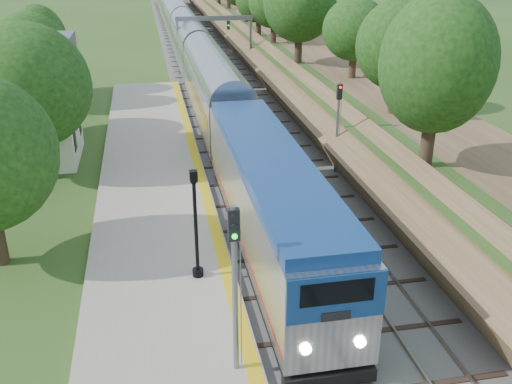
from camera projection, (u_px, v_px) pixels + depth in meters
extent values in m
cube|color=#4C4944|center=(206.00, 64.00, 68.08)|extent=(9.50, 170.00, 0.12)
cube|color=gray|center=(183.00, 64.00, 67.55)|extent=(0.08, 170.00, 0.16)
cube|color=gray|center=(196.00, 64.00, 67.80)|extent=(0.08, 170.00, 0.16)
cube|color=gray|center=(217.00, 63.00, 68.24)|extent=(0.08, 170.00, 0.16)
cube|color=gray|center=(229.00, 62.00, 68.49)|extent=(0.08, 170.00, 0.16)
cube|color=#9E927F|center=(158.00, 247.00, 27.26)|extent=(6.40, 68.00, 0.38)
cube|color=gold|center=(217.00, 238.00, 27.68)|extent=(0.55, 68.00, 0.01)
cube|color=brown|center=(284.00, 49.00, 69.14)|extent=(9.00, 170.00, 3.00)
cube|color=brown|center=(252.00, 52.00, 68.55)|extent=(4.47, 170.00, 4.54)
cylinder|color=#332316|center=(272.00, 26.00, 67.74)|extent=(0.60, 0.60, 2.62)
cube|color=silver|center=(11.00, 112.00, 37.01)|extent=(8.00, 6.00, 6.80)
cube|color=black|center=(75.00, 140.00, 36.74)|extent=(0.05, 1.10, 1.30)
cube|color=black|center=(80.00, 124.00, 39.97)|extent=(0.05, 1.10, 1.30)
cube|color=black|center=(69.00, 98.00, 35.61)|extent=(0.05, 1.10, 1.30)
cube|color=black|center=(75.00, 85.00, 38.84)|extent=(0.05, 1.10, 1.30)
cylinder|color=slate|center=(178.00, 46.00, 61.75)|extent=(0.24, 0.24, 6.20)
cylinder|color=slate|center=(251.00, 44.00, 63.14)|extent=(0.24, 0.24, 6.20)
cube|color=slate|center=(214.00, 18.00, 61.29)|extent=(8.40, 0.25, 0.50)
cube|color=black|center=(191.00, 26.00, 61.03)|extent=(0.30, 0.20, 0.90)
cube|color=black|center=(228.00, 25.00, 61.72)|extent=(0.30, 0.20, 0.90)
cylinder|color=#332316|center=(38.00, 163.00, 34.65)|extent=(0.60, 0.60, 2.45)
sphere|color=#13360E|center=(30.00, 110.00, 33.30)|extent=(5.32, 5.32, 5.32)
cylinder|color=#332316|center=(67.00, 98.00, 49.02)|extent=(0.60, 0.60, 2.45)
sphere|color=#13360E|center=(62.00, 59.00, 47.67)|extent=(5.32, 5.32, 5.32)
cube|color=black|center=(269.00, 240.00, 27.06)|extent=(2.92, 18.29, 0.64)
cube|color=#B7BAC1|center=(270.00, 199.00, 26.20)|extent=(3.18, 19.05, 3.60)
cube|color=navy|center=(270.00, 158.00, 25.38)|extent=(3.05, 18.29, 0.47)
cube|color=navy|center=(337.00, 298.00, 17.21)|extent=(3.14, 0.10, 1.59)
cube|color=black|center=(337.00, 293.00, 17.09)|extent=(2.33, 0.06, 0.79)
cube|color=#9C0F13|center=(269.00, 223.00, 26.69)|extent=(3.20, 18.67, 0.11)
cube|color=#B7BAC1|center=(214.00, 96.00, 44.95)|extent=(3.18, 21.17, 4.13)
cube|color=#B7BAC1|center=(191.00, 49.00, 64.50)|extent=(3.18, 21.17, 4.13)
cube|color=#B7BAC1|center=(178.00, 24.00, 84.05)|extent=(3.18, 21.17, 4.13)
cube|color=#B7BAC1|center=(170.00, 8.00, 103.60)|extent=(3.18, 21.17, 4.13)
cylinder|color=black|center=(198.00, 272.00, 24.50)|extent=(0.48, 0.48, 0.33)
cylinder|color=black|center=(196.00, 228.00, 23.64)|extent=(0.15, 0.15, 4.26)
cube|color=black|center=(193.00, 176.00, 22.69)|extent=(0.32, 0.32, 0.44)
cube|color=silver|center=(193.00, 176.00, 22.69)|extent=(0.23, 0.23, 0.33)
cylinder|color=slate|center=(235.00, 292.00, 18.06)|extent=(0.19, 0.19, 6.05)
cube|color=black|center=(234.00, 225.00, 17.09)|extent=(0.35, 0.23, 1.04)
cylinder|color=#0CE526|center=(234.00, 227.00, 16.97)|extent=(0.17, 0.06, 0.17)
cylinder|color=slate|center=(337.00, 128.00, 35.18)|extent=(0.17, 0.17, 5.71)
cube|color=black|center=(340.00, 92.00, 34.25)|extent=(0.31, 0.20, 0.92)
cylinder|color=#FF0C0C|center=(340.00, 92.00, 34.14)|extent=(0.15, 0.06, 0.15)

